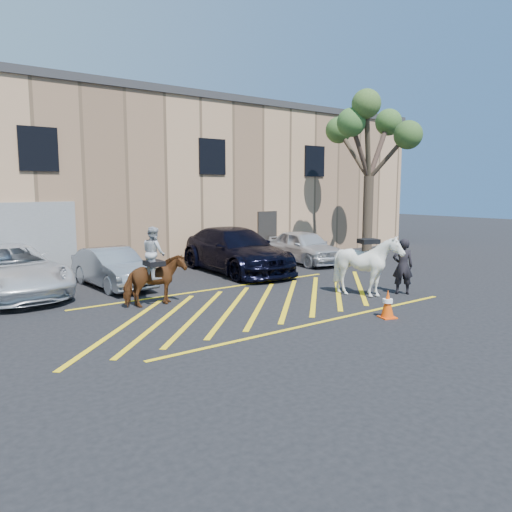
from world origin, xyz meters
TOP-DOWN VIEW (x-y plane):
  - ground at (0.00, 0.00)m, footprint 90.00×90.00m
  - car_white_pickup at (-5.53, 5.14)m, footprint 2.92×5.77m
  - car_silver_sedan at (-2.48, 4.57)m, footprint 1.54×4.01m
  - car_blue_suv at (2.50, 4.56)m, footprint 2.87×6.12m
  - car_white_suv at (6.27, 4.68)m, footprint 2.26×4.43m
  - handler at (4.28, -1.94)m, footprint 0.75×0.74m
  - warehouse at (-0.01, 11.99)m, footprint 32.42×10.20m
  - hatching_zone at (-0.00, -0.30)m, footprint 12.60×5.12m
  - mounted_bay at (-2.56, 1.26)m, footprint 1.72×0.84m
  - saddled_white at (3.16, -1.51)m, footprint 2.05×2.16m
  - traffic_cone at (1.58, -3.51)m, footprint 0.48×0.48m
  - tree at (8.72, 3.25)m, footprint 3.99×4.37m

SIDE VIEW (x-z plane):
  - ground at x=0.00m, z-range 0.00..0.00m
  - hatching_zone at x=0.00m, z-range 0.00..0.01m
  - traffic_cone at x=1.58m, z-range 0.00..0.73m
  - car_silver_sedan at x=-2.48m, z-range 0.00..1.31m
  - car_white_suv at x=6.27m, z-range 0.00..1.44m
  - car_white_pickup at x=-5.53m, z-range 0.00..1.56m
  - car_blue_suv at x=2.50m, z-range 0.00..1.73m
  - handler at x=4.28m, z-range 0.00..1.74m
  - mounted_bay at x=-2.56m, z-range -0.21..2.02m
  - saddled_white at x=3.16m, z-range 0.01..1.90m
  - warehouse at x=-0.01m, z-range 0.00..7.30m
  - tree at x=8.72m, z-range 2.04..9.35m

